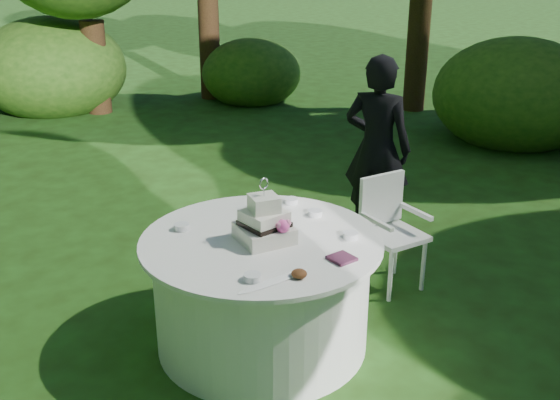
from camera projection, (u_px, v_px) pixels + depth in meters
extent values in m
plane|color=#1D360E|center=(262.00, 341.00, 4.46)|extent=(80.00, 80.00, 0.00)
cube|color=#4B2037|center=(342.00, 258.00, 3.90)|extent=(0.14, 0.14, 0.02)
ellipsoid|color=white|center=(274.00, 281.00, 3.64)|extent=(0.48, 0.07, 0.01)
imported|color=black|center=(377.00, 148.00, 5.80)|extent=(0.63, 0.72, 1.66)
cylinder|color=silver|center=(262.00, 294.00, 4.32)|extent=(1.40, 1.40, 0.74)
cylinder|color=white|center=(261.00, 241.00, 4.18)|extent=(1.56, 1.56, 0.03)
cube|color=silver|center=(264.00, 233.00, 4.13)|extent=(0.36, 0.36, 0.11)
cube|color=silver|center=(264.00, 219.00, 4.10)|extent=(0.25, 0.25, 0.11)
cube|color=white|center=(264.00, 204.00, 4.06)|extent=(0.21, 0.21, 0.11)
cube|color=black|center=(264.00, 224.00, 4.11)|extent=(0.27, 0.27, 0.03)
sphere|color=#F648A9|center=(283.00, 226.00, 4.02)|extent=(0.08, 0.08, 0.08)
cylinder|color=silver|center=(264.00, 193.00, 4.03)|extent=(0.01, 0.01, 0.05)
torus|color=silver|center=(264.00, 183.00, 4.01)|extent=(0.08, 0.02, 0.08)
cube|color=silver|center=(395.00, 236.00, 5.01)|extent=(0.44, 0.44, 0.04)
cube|color=white|center=(381.00, 199.00, 5.07)|extent=(0.41, 0.08, 0.40)
cylinder|color=white|center=(390.00, 276.00, 4.89)|extent=(0.03, 0.03, 0.42)
cylinder|color=white|center=(423.00, 266.00, 5.05)|extent=(0.03, 0.03, 0.42)
cylinder|color=white|center=(363.00, 259.00, 5.15)|extent=(0.03, 0.03, 0.42)
cylinder|color=white|center=(395.00, 250.00, 5.31)|extent=(0.03, 0.03, 0.42)
cube|color=white|center=(376.00, 222.00, 4.86)|extent=(0.07, 0.37, 0.03)
cube|color=white|center=(415.00, 211.00, 5.05)|extent=(0.07, 0.37, 0.03)
cylinder|color=silver|center=(291.00, 201.00, 4.74)|extent=(0.10, 0.10, 0.04)
cylinder|color=silver|center=(351.00, 235.00, 4.17)|extent=(0.10, 0.10, 0.04)
cylinder|color=silver|center=(252.00, 277.00, 3.65)|extent=(0.10, 0.10, 0.04)
cylinder|color=silver|center=(315.00, 213.00, 4.52)|extent=(0.10, 0.10, 0.04)
cylinder|color=silver|center=(182.00, 227.00, 4.30)|extent=(0.10, 0.10, 0.04)
ellipsoid|color=#562D16|center=(299.00, 274.00, 3.68)|extent=(0.09, 0.09, 0.05)
ellipsoid|color=#562D16|center=(265.00, 203.00, 4.68)|extent=(0.09, 0.09, 0.05)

